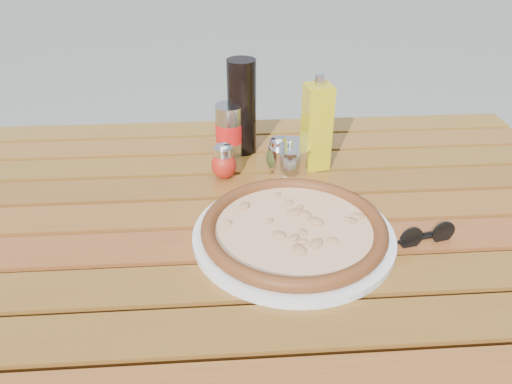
{
  "coord_description": "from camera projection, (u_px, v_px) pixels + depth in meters",
  "views": [
    {
      "loc": [
        -0.06,
        -0.81,
        1.28
      ],
      "look_at": [
        0.0,
        0.02,
        0.78
      ],
      "focal_mm": 35.0,
      "sensor_mm": 36.0,
      "label": 1
    }
  ],
  "objects": [
    {
      "name": "olive_oil_cruet",
      "position": [
        317.0,
        127.0,
        1.08
      ],
      "size": [
        0.06,
        0.06,
        0.21
      ],
      "rotation": [
        0.0,
        0.0,
        0.16
      ],
      "color": "#B1A112",
      "rests_on": "table"
    },
    {
      "name": "pizza",
      "position": [
        294.0,
        228.0,
        0.88
      ],
      "size": [
        0.34,
        0.34,
        0.03
      ],
      "rotation": [
        0.0,
        0.0,
        0.04
      ],
      "color": "#FFE1B6",
      "rests_on": "plate"
    },
    {
      "name": "pepper_shaker",
      "position": [
        224.0,
        162.0,
        1.07
      ],
      "size": [
        0.07,
        0.07,
        0.08
      ],
      "rotation": [
        0.0,
        0.0,
        -0.29
      ],
      "color": "red",
      "rests_on": "table"
    },
    {
      "name": "oregano_shaker",
      "position": [
        278.0,
        154.0,
        1.1
      ],
      "size": [
        0.07,
        0.07,
        0.08
      ],
      "rotation": [
        0.0,
        0.0,
        0.26
      ],
      "color": "#3D451B",
      "rests_on": "table"
    },
    {
      "name": "dark_bottle",
      "position": [
        242.0,
        107.0,
        1.14
      ],
      "size": [
        0.09,
        0.09,
        0.22
      ],
      "primitive_type": "cylinder",
      "rotation": [
        0.0,
        0.0,
        -0.44
      ],
      "color": "black",
      "rests_on": "table"
    },
    {
      "name": "plate",
      "position": [
        293.0,
        235.0,
        0.89
      ],
      "size": [
        0.39,
        0.39,
        0.01
      ],
      "primitive_type": "cylinder",
      "rotation": [
        0.0,
        0.0,
        0.09
      ],
      "color": "silver",
      "rests_on": "table"
    },
    {
      "name": "soda_can",
      "position": [
        230.0,
        130.0,
        1.16
      ],
      "size": [
        0.08,
        0.08,
        0.12
      ],
      "rotation": [
        0.0,
        0.0,
        0.18
      ],
      "color": "#B8B8BC",
      "rests_on": "table"
    },
    {
      "name": "table",
      "position": [
        257.0,
        242.0,
        1.01
      ],
      "size": [
        1.4,
        0.9,
        0.75
      ],
      "color": "#321D0B",
      "rests_on": "ground"
    },
    {
      "name": "parmesan_tin",
      "position": [
        290.0,
        157.0,
        1.1
      ],
      "size": [
        0.11,
        0.11,
        0.07
      ],
      "rotation": [
        0.0,
        0.0,
        0.17
      ],
      "color": "silver",
      "rests_on": "table"
    },
    {
      "name": "sunglasses",
      "position": [
        426.0,
        236.0,
        0.88
      ],
      "size": [
        0.11,
        0.04,
        0.04
      ],
      "rotation": [
        0.0,
        0.0,
        0.21
      ],
      "color": "black",
      "rests_on": "table"
    }
  ]
}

